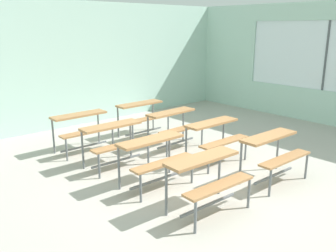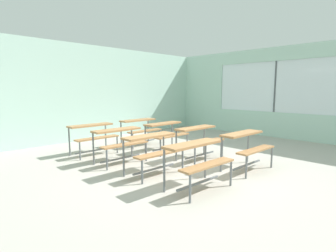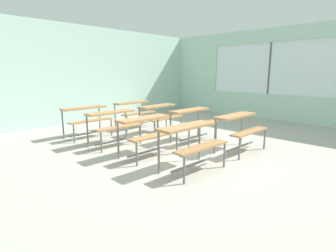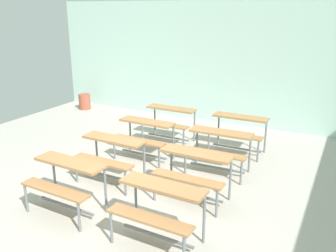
% 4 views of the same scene
% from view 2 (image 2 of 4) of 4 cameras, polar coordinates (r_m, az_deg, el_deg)
% --- Properties ---
extents(ground, '(10.00, 9.00, 0.05)m').
position_cam_2_polar(ground, '(5.29, 4.32, -10.02)').
color(ground, '#ADA89E').
extents(wall_back, '(10.00, 0.12, 3.00)m').
position_cam_2_polar(wall_back, '(8.68, -18.72, 6.83)').
color(wall_back, silver).
rests_on(wall_back, ground).
extents(wall_right, '(0.12, 9.00, 3.00)m').
position_cam_2_polar(wall_right, '(9.35, 25.81, 6.18)').
color(wall_right, silver).
rests_on(wall_right, ground).
extents(desk_bench_r0c0, '(1.12, 0.63, 0.74)m').
position_cam_2_polar(desk_bench_r0c0, '(4.26, 6.49, -6.24)').
color(desk_bench_r0c0, '#A87547').
rests_on(desk_bench_r0c0, ground).
extents(desk_bench_r0c1, '(1.11, 0.62, 0.74)m').
position_cam_2_polar(desk_bench_r0c1, '(5.47, 16.73, -3.35)').
color(desk_bench_r0c1, '#A87547').
rests_on(desk_bench_r0c1, ground).
extents(desk_bench_r1c0, '(1.11, 0.61, 0.74)m').
position_cam_2_polar(desk_bench_r1c0, '(4.98, -3.28, -4.13)').
color(desk_bench_r1c0, '#A87547').
rests_on(desk_bench_r1c0, ground).
extents(desk_bench_r1c1, '(1.11, 0.61, 0.74)m').
position_cam_2_polar(desk_bench_r1c1, '(6.07, 6.81, -1.99)').
color(desk_bench_r1c1, '#A87547').
rests_on(desk_bench_r1c1, ground).
extents(desk_bench_r2c0, '(1.11, 0.61, 0.74)m').
position_cam_2_polar(desk_bench_r2c0, '(5.83, -10.51, -2.48)').
color(desk_bench_r2c0, '#A87547').
rests_on(desk_bench_r2c0, ground).
extents(desk_bench_r2c1, '(1.12, 0.62, 0.74)m').
position_cam_2_polar(desk_bench_r2c1, '(6.80, -0.43, -0.87)').
color(desk_bench_r2c1, '#A87547').
rests_on(desk_bench_r2c1, ground).
extents(desk_bench_r3c0, '(1.10, 0.60, 0.74)m').
position_cam_2_polar(desk_bench_r3c0, '(6.74, -16.03, -1.25)').
color(desk_bench_r3c0, '#A87547').
rests_on(desk_bench_r3c0, ground).
extents(desk_bench_r3c1, '(1.10, 0.60, 0.74)m').
position_cam_2_polar(desk_bench_r3c1, '(7.62, -6.05, 0.04)').
color(desk_bench_r3c1, '#A87547').
rests_on(desk_bench_r3c1, ground).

